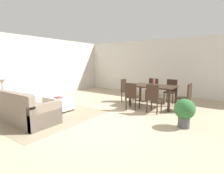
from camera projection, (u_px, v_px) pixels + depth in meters
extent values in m
plane|color=tan|center=(102.00, 124.00, 4.43)|extent=(10.80, 10.80, 0.00)
cube|color=silver|center=(165.00, 67.00, 8.29)|extent=(9.00, 0.12, 2.70)
cube|color=silver|center=(25.00, 68.00, 7.18)|extent=(0.12, 11.00, 2.70)
cube|color=gray|center=(44.00, 114.00, 5.26)|extent=(3.00, 2.80, 0.01)
cube|color=gray|center=(24.00, 113.00, 4.72)|extent=(2.14, 0.87, 0.42)
cube|color=gray|center=(9.00, 100.00, 4.37)|extent=(2.14, 0.16, 0.44)
cube|color=gray|center=(7.00, 104.00, 5.27)|extent=(0.14, 0.87, 0.62)
cube|color=gray|center=(46.00, 116.00, 4.14)|extent=(0.14, 0.87, 0.62)
cube|color=gray|center=(12.00, 98.00, 4.82)|extent=(0.38, 0.13, 0.38)
cube|color=slate|center=(29.00, 101.00, 4.35)|extent=(0.39, 0.12, 0.38)
cube|color=silver|center=(58.00, 103.00, 5.73)|extent=(1.05, 0.52, 0.37)
cylinder|color=#332319|center=(55.00, 105.00, 6.20)|extent=(0.05, 0.05, 0.06)
cylinder|color=#332319|center=(73.00, 110.00, 5.67)|extent=(0.05, 0.05, 0.06)
cylinder|color=#332319|center=(45.00, 108.00, 5.86)|extent=(0.05, 0.05, 0.06)
cylinder|color=#332319|center=(63.00, 113.00, 5.32)|extent=(0.05, 0.05, 0.06)
cube|color=brown|center=(3.00, 96.00, 5.49)|extent=(0.40, 0.40, 0.03)
cylinder|color=brown|center=(7.00, 102.00, 5.76)|extent=(0.04, 0.04, 0.51)
cylinder|color=brown|center=(12.00, 103.00, 5.57)|extent=(0.04, 0.04, 0.51)
cylinder|color=brown|center=(0.00, 106.00, 5.29)|extent=(0.04, 0.04, 0.51)
cylinder|color=brown|center=(3.00, 95.00, 5.48)|extent=(0.16, 0.16, 0.02)
cylinder|color=brown|center=(2.00, 89.00, 5.46)|extent=(0.02, 0.02, 0.32)
cone|color=silver|center=(2.00, 82.00, 5.42)|extent=(0.26, 0.26, 0.18)
cube|color=#332319|center=(153.00, 86.00, 6.16)|extent=(1.54, 0.99, 0.04)
cube|color=#332319|center=(140.00, 92.00, 6.97)|extent=(0.07, 0.07, 0.72)
cube|color=#332319|center=(176.00, 97.00, 6.17)|extent=(0.07, 0.07, 0.72)
cube|color=#332319|center=(130.00, 96.00, 6.27)|extent=(0.07, 0.07, 0.72)
cube|color=#332319|center=(169.00, 101.00, 5.46)|extent=(0.07, 0.07, 0.72)
cube|color=#332319|center=(133.00, 97.00, 5.77)|extent=(0.42, 0.42, 0.04)
cube|color=#332319|center=(131.00, 90.00, 5.58)|extent=(0.40, 0.06, 0.47)
cylinder|color=#332319|center=(130.00, 102.00, 6.04)|extent=(0.04, 0.04, 0.41)
cylinder|color=#332319|center=(139.00, 103.00, 5.86)|extent=(0.04, 0.04, 0.41)
cylinder|color=#332319|center=(126.00, 104.00, 5.75)|extent=(0.04, 0.04, 0.41)
cylinder|color=#332319|center=(135.00, 105.00, 5.57)|extent=(0.04, 0.04, 0.41)
cube|color=#332319|center=(154.00, 99.00, 5.37)|extent=(0.42, 0.42, 0.04)
cube|color=#332319|center=(152.00, 92.00, 5.19)|extent=(0.40, 0.06, 0.47)
cylinder|color=#332319|center=(151.00, 104.00, 5.64)|extent=(0.04, 0.04, 0.41)
cylinder|color=#332319|center=(161.00, 106.00, 5.44)|extent=(0.04, 0.04, 0.41)
cylinder|color=#332319|center=(147.00, 107.00, 5.38)|extent=(0.04, 0.04, 0.41)
cylinder|color=#332319|center=(157.00, 108.00, 5.17)|extent=(0.04, 0.04, 0.41)
cube|color=#332319|center=(151.00, 91.00, 7.03)|extent=(0.42, 0.42, 0.04)
cube|color=#332319|center=(154.00, 84.00, 7.13)|extent=(0.40, 0.06, 0.47)
cylinder|color=#332319|center=(153.00, 97.00, 6.83)|extent=(0.04, 0.04, 0.41)
cylinder|color=#332319|center=(146.00, 96.00, 7.03)|extent=(0.04, 0.04, 0.41)
cylinder|color=#332319|center=(157.00, 96.00, 7.10)|extent=(0.04, 0.04, 0.41)
cylinder|color=#332319|center=(149.00, 95.00, 7.30)|extent=(0.04, 0.04, 0.41)
cube|color=#332319|center=(170.00, 92.00, 6.65)|extent=(0.42, 0.42, 0.04)
cube|color=#332319|center=(172.00, 85.00, 6.75)|extent=(0.40, 0.06, 0.47)
cylinder|color=#332319|center=(173.00, 99.00, 6.44)|extent=(0.04, 0.04, 0.41)
cylinder|color=#332319|center=(164.00, 98.00, 6.65)|extent=(0.04, 0.04, 0.41)
cylinder|color=#332319|center=(175.00, 98.00, 6.71)|extent=(0.04, 0.04, 0.41)
cylinder|color=#332319|center=(167.00, 97.00, 6.91)|extent=(0.04, 0.04, 0.41)
cube|color=#332319|center=(183.00, 98.00, 5.58)|extent=(0.43, 0.43, 0.04)
cube|color=#332319|center=(190.00, 91.00, 5.43)|extent=(0.07, 0.40, 0.47)
cylinder|color=#332319|center=(176.00, 105.00, 5.59)|extent=(0.04, 0.04, 0.41)
cylinder|color=#332319|center=(179.00, 103.00, 5.85)|extent=(0.04, 0.04, 0.41)
cylinder|color=#332319|center=(187.00, 107.00, 5.38)|extent=(0.04, 0.04, 0.41)
cylinder|color=#332319|center=(190.00, 105.00, 5.64)|extent=(0.04, 0.04, 0.41)
cube|color=#332319|center=(127.00, 91.00, 6.83)|extent=(0.43, 0.43, 0.04)
cube|color=#332319|center=(124.00, 85.00, 6.89)|extent=(0.07, 0.40, 0.47)
cylinder|color=#332319|center=(133.00, 97.00, 6.92)|extent=(0.04, 0.04, 0.41)
cylinder|color=#332319|center=(129.00, 98.00, 6.64)|extent=(0.04, 0.04, 0.41)
cylinder|color=#332319|center=(125.00, 96.00, 7.10)|extent=(0.04, 0.04, 0.41)
cylinder|color=#332319|center=(122.00, 97.00, 6.81)|extent=(0.04, 0.04, 0.41)
cylinder|color=#B26659|center=(154.00, 82.00, 6.17)|extent=(0.09, 0.09, 0.23)
cube|color=maroon|center=(58.00, 97.00, 5.61)|extent=(0.29, 0.24, 0.03)
cylinder|color=#4C4C51|center=(184.00, 122.00, 4.19)|extent=(0.28, 0.28, 0.26)
sphere|color=#2D6633|center=(185.00, 109.00, 4.14)|extent=(0.50, 0.50, 0.50)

